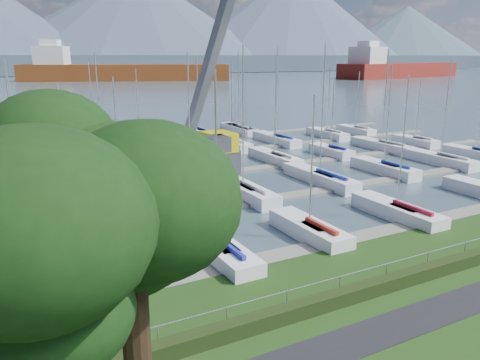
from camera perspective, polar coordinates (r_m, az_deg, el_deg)
path at (r=22.43m, az=19.10°, el=-16.27°), size 160.00×2.00×0.04m
water at (r=276.27m, az=-25.44°, el=11.02°), size 800.00×540.00×0.20m
hedge at (r=23.83m, az=14.53°, el=-13.02°), size 80.00×0.70×0.70m
fence at (r=23.71m, az=14.01°, el=-10.83°), size 80.00×0.04×0.04m
foothill at (r=345.98m, az=-26.25°, el=12.50°), size 900.00×80.00×12.00m
mountains at (r=422.31m, az=-26.33°, el=18.21°), size 1190.00×360.00×115.00m
docks at (r=45.62m, az=-8.29°, el=0.07°), size 90.00×41.60×0.25m
tree at (r=11.23m, az=-17.35°, el=-4.03°), size 6.84×7.71×10.82m
crane at (r=46.54m, az=-2.79°, el=7.46°), size 5.70×13.22×22.35m
cargo_ship_mid at (r=241.87m, az=-14.71°, el=12.54°), size 98.71×54.00×21.50m
cargo_ship_east at (r=282.14m, az=18.51°, el=12.56°), size 90.96×33.55×21.50m
sailboat_fleet at (r=47.18m, az=-12.63°, el=7.32°), size 74.44×49.86×13.04m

